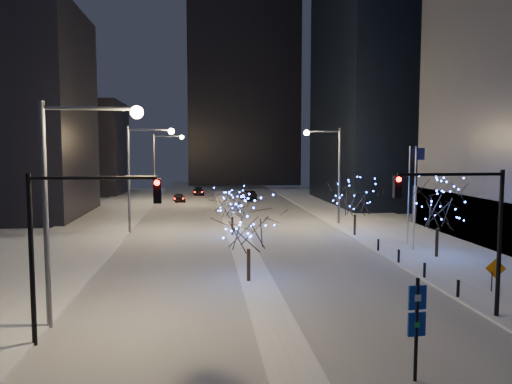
{
  "coord_description": "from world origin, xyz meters",
  "views": [
    {
      "loc": [
        -3.2,
        -20.44,
        7.98
      ],
      "look_at": [
        0.47,
        13.24,
        5.0
      ],
      "focal_mm": 35.0,
      "sensor_mm": 36.0,
      "label": 1
    }
  ],
  "objects": [
    {
      "name": "ground",
      "position": [
        0.0,
        0.0,
        0.0
      ],
      "size": [
        160.0,
        160.0,
        0.0
      ],
      "primitive_type": "plane",
      "color": "white",
      "rests_on": "ground"
    },
    {
      "name": "road",
      "position": [
        0.0,
        35.0,
        0.01
      ],
      "size": [
        20.0,
        130.0,
        0.02
      ],
      "primitive_type": "cube",
      "color": "#ACB1BB",
      "rests_on": "ground"
    },
    {
      "name": "median",
      "position": [
        0.0,
        30.0,
        0.07
      ],
      "size": [
        2.0,
        80.0,
        0.15
      ],
      "primitive_type": "cube",
      "color": "white",
      "rests_on": "ground"
    },
    {
      "name": "east_sidewalk",
      "position": [
        15.0,
        20.0,
        0.07
      ],
      "size": [
        10.0,
        90.0,
        0.15
      ],
      "primitive_type": "cube",
      "color": "white",
      "rests_on": "ground"
    },
    {
      "name": "west_sidewalk",
      "position": [
        -14.0,
        20.0,
        0.07
      ],
      "size": [
        8.0,
        90.0,
        0.15
      ],
      "primitive_type": "cube",
      "color": "white",
      "rests_on": "ground"
    },
    {
      "name": "filler_west_far",
      "position": [
        -26.0,
        70.0,
        8.0
      ],
      "size": [
        18.0,
        16.0,
        16.0
      ],
      "primitive_type": "cube",
      "color": "black",
      "rests_on": "ground"
    },
    {
      "name": "horizon_block",
      "position": [
        6.0,
        92.0,
        21.0
      ],
      "size": [
        24.0,
        14.0,
        42.0
      ],
      "primitive_type": "cube",
      "color": "black",
      "rests_on": "ground"
    },
    {
      "name": "street_lamp_w_near",
      "position": [
        -8.94,
        2.0,
        6.5
      ],
      "size": [
        4.4,
        0.56,
        10.0
      ],
      "color": "#595E66",
      "rests_on": "ground"
    },
    {
      "name": "street_lamp_w_mid",
      "position": [
        -8.94,
        27.0,
        6.5
      ],
      "size": [
        4.4,
        0.56,
        10.0
      ],
      "color": "#595E66",
      "rests_on": "ground"
    },
    {
      "name": "street_lamp_w_far",
      "position": [
        -8.94,
        52.0,
        6.5
      ],
      "size": [
        4.4,
        0.56,
        10.0
      ],
      "color": "#595E66",
      "rests_on": "ground"
    },
    {
      "name": "street_lamp_east",
      "position": [
        10.08,
        30.0,
        6.45
      ],
      "size": [
        3.9,
        0.56,
        10.0
      ],
      "color": "#595E66",
      "rests_on": "ground"
    },
    {
      "name": "traffic_signal_west",
      "position": [
        -8.44,
        -0.0,
        4.76
      ],
      "size": [
        5.26,
        0.43,
        7.0
      ],
      "color": "black",
      "rests_on": "ground"
    },
    {
      "name": "traffic_signal_east",
      "position": [
        8.94,
        1.0,
        4.76
      ],
      "size": [
        5.26,
        0.43,
        7.0
      ],
      "color": "black",
      "rests_on": "ground"
    },
    {
      "name": "flagpoles",
      "position": [
        13.37,
        17.25,
        4.8
      ],
      "size": [
        1.35,
        2.6,
        8.0
      ],
      "color": "silver",
      "rests_on": "east_sidewalk"
    },
    {
      "name": "bollards",
      "position": [
        10.2,
        10.0,
        0.6
      ],
      "size": [
        0.16,
        12.16,
        0.9
      ],
      "color": "black",
      "rests_on": "east_sidewalk"
    },
    {
      "name": "car_near",
      "position": [
        -6.57,
        54.18,
        0.64
      ],
      "size": [
        2.11,
        3.98,
        1.29
      ],
      "primitive_type": "imported",
      "rotation": [
        0.0,
        0.0,
        0.16
      ],
      "color": "black",
      "rests_on": "ground"
    },
    {
      "name": "car_mid",
      "position": [
        3.76,
        54.8,
        0.78
      ],
      "size": [
        2.41,
        4.95,
        1.56
      ],
      "primitive_type": "imported",
      "rotation": [
        0.0,
        0.0,
        3.31
      ],
      "color": "black",
      "rests_on": "ground"
    },
    {
      "name": "car_far",
      "position": [
        -3.8,
        64.68,
        0.63
      ],
      "size": [
        1.98,
        4.44,
        1.26
      ],
      "primitive_type": "imported",
      "rotation": [
        0.0,
        0.0,
        0.05
      ],
      "color": "black",
      "rests_on": "ground"
    },
    {
      "name": "holiday_tree_median_near",
      "position": [
        -0.5,
        8.41,
        3.44
      ],
      "size": [
        3.87,
        3.87,
        4.98
      ],
      "color": "black",
      "rests_on": "median"
    },
    {
      "name": "holiday_tree_median_far",
      "position": [
        -0.5,
        24.18,
        3.0
      ],
      "size": [
        3.58,
        3.58,
        4.34
      ],
      "color": "black",
      "rests_on": "median"
    },
    {
      "name": "holiday_tree_plaza_near",
      "position": [
        13.66,
        13.5,
        3.94
      ],
      "size": [
        5.18,
        5.18,
        5.86
      ],
      "color": "black",
      "rests_on": "east_sidewalk"
    },
    {
      "name": "holiday_tree_plaza_far",
      "position": [
        10.5,
        22.9,
        3.55
      ],
      "size": [
        5.2,
        5.2,
        5.24
      ],
      "color": "black",
      "rests_on": "east_sidewalk"
    },
    {
      "name": "wayfinding_sign",
      "position": [
        4.01,
        -4.65,
        2.22
      ],
      "size": [
        0.65,
        0.14,
        3.62
      ],
      "rotation": [
        0.0,
        0.0,
        0.09
      ],
      "color": "black",
      "rests_on": "ground"
    },
    {
      "name": "construction_sign",
      "position": [
        12.75,
        4.77,
        1.25
      ],
      "size": [
        1.08,
        0.3,
        1.82
      ],
      "rotation": [
        0.0,
        0.0,
        -0.24
      ],
      "color": "black",
      "rests_on": "east_sidewalk"
    }
  ]
}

